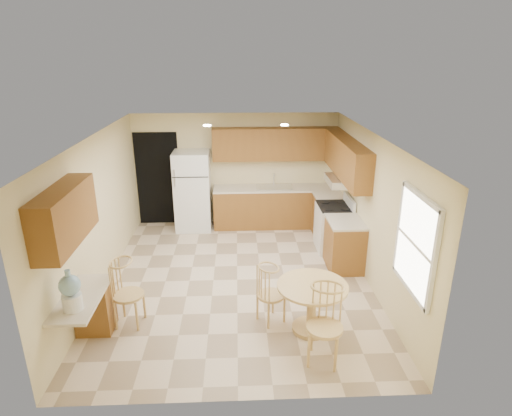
{
  "coord_description": "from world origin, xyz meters",
  "views": [
    {
      "loc": [
        0.03,
        -6.56,
        3.74
      ],
      "look_at": [
        0.34,
        0.3,
        1.22
      ],
      "focal_mm": 30.0,
      "sensor_mm": 36.0,
      "label": 1
    }
  ],
  "objects_px": {
    "chair_table_a": "(272,291)",
    "water_crock": "(71,292)",
    "chair_table_b": "(327,323)",
    "chair_desk": "(126,290)",
    "dining_table": "(312,301)",
    "stove": "(334,227)",
    "refrigerator": "(193,191)"
  },
  "relations": [
    {
      "from": "stove",
      "to": "dining_table",
      "type": "bearing_deg",
      "value": -108.47
    },
    {
      "from": "chair_table_a",
      "to": "chair_table_b",
      "type": "bearing_deg",
      "value": 2.11
    },
    {
      "from": "refrigerator",
      "to": "dining_table",
      "type": "bearing_deg",
      "value": -62.78
    },
    {
      "from": "stove",
      "to": "chair_table_a",
      "type": "bearing_deg",
      "value": -120.01
    },
    {
      "from": "stove",
      "to": "chair_table_b",
      "type": "bearing_deg",
      "value": -103.8
    },
    {
      "from": "water_crock",
      "to": "dining_table",
      "type": "bearing_deg",
      "value": 9.54
    },
    {
      "from": "refrigerator",
      "to": "stove",
      "type": "bearing_deg",
      "value": -22.99
    },
    {
      "from": "chair_desk",
      "to": "water_crock",
      "type": "bearing_deg",
      "value": -25.89
    },
    {
      "from": "chair_table_a",
      "to": "water_crock",
      "type": "xyz_separation_m",
      "value": [
        -2.49,
        -0.68,
        0.47
      ]
    },
    {
      "from": "chair_table_a",
      "to": "refrigerator",
      "type": "bearing_deg",
      "value": 170.1
    },
    {
      "from": "chair_table_b",
      "to": "water_crock",
      "type": "relative_size",
      "value": 1.96
    },
    {
      "from": "chair_table_b",
      "to": "chair_desk",
      "type": "relative_size",
      "value": 1.05
    },
    {
      "from": "refrigerator",
      "to": "chair_table_b",
      "type": "relative_size",
      "value": 1.66
    },
    {
      "from": "dining_table",
      "to": "chair_desk",
      "type": "bearing_deg",
      "value": 176.17
    },
    {
      "from": "dining_table",
      "to": "chair_table_a",
      "type": "height_order",
      "value": "chair_table_a"
    },
    {
      "from": "dining_table",
      "to": "stove",
      "type": "bearing_deg",
      "value": 71.53
    },
    {
      "from": "water_crock",
      "to": "stove",
      "type": "bearing_deg",
      "value": 38.83
    },
    {
      "from": "chair_table_b",
      "to": "water_crock",
      "type": "distance_m",
      "value": 3.12
    },
    {
      "from": "stove",
      "to": "dining_table",
      "type": "distance_m",
      "value": 2.79
    },
    {
      "from": "chair_desk",
      "to": "chair_table_a",
      "type": "bearing_deg",
      "value": 97.2
    },
    {
      "from": "stove",
      "to": "water_crock",
      "type": "height_order",
      "value": "water_crock"
    },
    {
      "from": "dining_table",
      "to": "chair_table_b",
      "type": "xyz_separation_m",
      "value": [
        0.05,
        -0.75,
        0.16
      ]
    },
    {
      "from": "dining_table",
      "to": "chair_table_a",
      "type": "xyz_separation_m",
      "value": [
        -0.55,
        0.16,
        0.07
      ]
    },
    {
      "from": "refrigerator",
      "to": "dining_table",
      "type": "height_order",
      "value": "refrigerator"
    },
    {
      "from": "chair_table_a",
      "to": "stove",
      "type": "bearing_deg",
      "value": 118.84
    },
    {
      "from": "dining_table",
      "to": "chair_table_b",
      "type": "bearing_deg",
      "value": -86.19
    },
    {
      "from": "dining_table",
      "to": "chair_desk",
      "type": "relative_size",
      "value": 0.98
    },
    {
      "from": "stove",
      "to": "chair_desk",
      "type": "xyz_separation_m",
      "value": [
        -3.47,
        -2.48,
        0.14
      ]
    },
    {
      "from": "stove",
      "to": "dining_table",
      "type": "xyz_separation_m",
      "value": [
        -0.88,
        -2.65,
        0.01
      ]
    },
    {
      "from": "refrigerator",
      "to": "chair_table_a",
      "type": "xyz_separation_m",
      "value": [
        1.44,
        -3.7,
        -0.33
      ]
    },
    {
      "from": "refrigerator",
      "to": "water_crock",
      "type": "height_order",
      "value": "refrigerator"
    },
    {
      "from": "stove",
      "to": "chair_table_a",
      "type": "xyz_separation_m",
      "value": [
        -1.43,
        -2.48,
        0.08
      ]
    }
  ]
}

